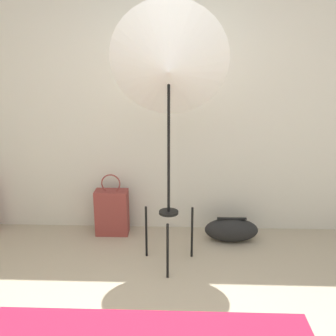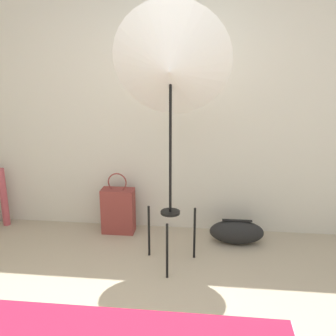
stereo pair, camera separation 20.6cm
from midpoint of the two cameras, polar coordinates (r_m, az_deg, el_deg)
wall_back at (r=3.73m, az=2.21°, el=10.06°), size 8.00×0.05×2.60m
photo_umbrella at (r=2.97m, az=2.41°, el=14.39°), size 0.92×0.53×2.08m
tote_bag at (r=3.88m, az=-5.72°, el=-6.15°), size 0.31×0.16×0.61m
duffel_bag at (r=3.76m, az=11.49°, el=-9.11°), size 0.50×0.22×0.23m
paper_roll at (r=4.29m, az=-21.48°, el=-3.98°), size 0.07×0.07×0.60m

